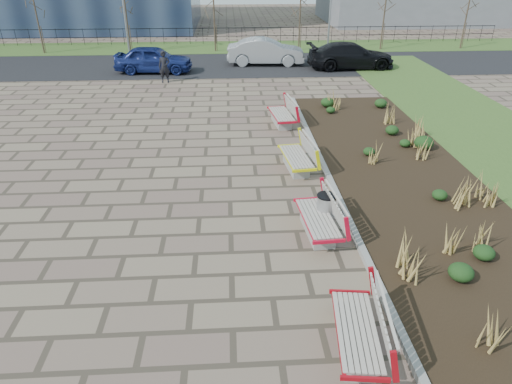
{
  "coord_description": "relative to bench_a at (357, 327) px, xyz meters",
  "views": [
    {
      "loc": [
        0.89,
        -7.22,
        6.29
      ],
      "look_at": [
        1.5,
        3.0,
        0.9
      ],
      "focal_mm": 32.0,
      "sensor_mm": 36.0,
      "label": 1
    }
  ],
  "objects": [
    {
      "name": "ground",
      "position": [
        -3.0,
        1.41,
        -0.5
      ],
      "size": [
        120.0,
        120.0,
        0.0
      ],
      "primitive_type": "plane",
      "color": "#71624E",
      "rests_on": "ground"
    },
    {
      "name": "planting_bed",
      "position": [
        3.25,
        6.41,
        -0.45
      ],
      "size": [
        4.5,
        18.0,
        0.1
      ],
      "primitive_type": "cube",
      "color": "black",
      "rests_on": "ground"
    },
    {
      "name": "planting_curb",
      "position": [
        0.92,
        6.41,
        -0.42
      ],
      "size": [
        0.16,
        18.0,
        0.15
      ],
      "primitive_type": "cube",
      "color": "gray",
      "rests_on": "ground"
    },
    {
      "name": "grass_verge_far",
      "position": [
        -3.0,
        29.41,
        -0.48
      ],
      "size": [
        80.0,
        5.0,
        0.04
      ],
      "primitive_type": "cube",
      "color": "#33511E",
      "rests_on": "ground"
    },
    {
      "name": "road",
      "position": [
        -3.0,
        23.41,
        -0.49
      ],
      "size": [
        80.0,
        7.0,
        0.02
      ],
      "primitive_type": "cube",
      "color": "black",
      "rests_on": "ground"
    },
    {
      "name": "bench_a",
      "position": [
        0.0,
        0.0,
        0.0
      ],
      "size": [
        1.15,
        2.19,
        1.0
      ],
      "primitive_type": null,
      "rotation": [
        0.0,
        0.0,
        -0.12
      ],
      "color": "#A30A14",
      "rests_on": "ground"
    },
    {
      "name": "bench_b",
      "position": [
        0.0,
        3.8,
        0.0
      ],
      "size": [
        1.07,
        2.17,
        1.0
      ],
      "primitive_type": null,
      "rotation": [
        0.0,
        0.0,
        0.08
      ],
      "color": "red",
      "rests_on": "ground"
    },
    {
      "name": "bench_c",
      "position": [
        0.0,
        7.66,
        0.0
      ],
      "size": [
        1.13,
        2.19,
        1.0
      ],
      "primitive_type": null,
      "rotation": [
        0.0,
        0.0,
        0.11
      ],
      "color": "#F2EC0C",
      "rests_on": "ground"
    },
    {
      "name": "bench_d",
      "position": [
        0.0,
        12.06,
        0.0
      ],
      "size": [
        1.14,
        2.19,
        1.0
      ],
      "primitive_type": null,
      "rotation": [
        0.0,
        0.0,
        0.12
      ],
      "color": "red",
      "rests_on": "ground"
    },
    {
      "name": "litter_bin",
      "position": [
        0.29,
        4.21,
        -0.08
      ],
      "size": [
        0.49,
        0.49,
        0.84
      ],
      "primitive_type": "cylinder",
      "color": "#B2B2B7",
      "rests_on": "ground"
    },
    {
      "name": "pedestrian",
      "position": [
        -5.56,
        19.27,
        0.34
      ],
      "size": [
        0.61,
        0.41,
        1.67
      ],
      "primitive_type": "imported",
      "rotation": [
        0.0,
        0.0,
        0.01
      ],
      "color": "black",
      "rests_on": "ground"
    },
    {
      "name": "car_blue",
      "position": [
        -6.46,
        21.61,
        0.28
      ],
      "size": [
        4.56,
        2.1,
        1.51
      ],
      "primitive_type": "imported",
      "rotation": [
        0.0,
        0.0,
        1.5
      ],
      "color": "navy",
      "rests_on": "road"
    },
    {
      "name": "car_silver",
      "position": [
        0.26,
        23.37,
        0.31
      ],
      "size": [
        4.9,
        1.99,
        1.58
      ],
      "primitive_type": "imported",
      "rotation": [
        0.0,
        0.0,
        1.5
      ],
      "color": "gray",
      "rests_on": "road"
    },
    {
      "name": "car_black",
      "position": [
        5.3,
        21.98,
        0.28
      ],
      "size": [
        5.3,
        2.34,
        1.51
      ],
      "primitive_type": "imported",
      "rotation": [
        0.0,
        0.0,
        1.61
      ],
      "color": "black",
      "rests_on": "road"
    },
    {
      "name": "tree_a",
      "position": [
        -15.0,
        27.91,
        1.54
      ],
      "size": [
        1.4,
        1.4,
        4.0
      ],
      "primitive_type": null,
      "color": "#4C3D2D",
      "rests_on": "grass_verge_far"
    },
    {
      "name": "tree_b",
      "position": [
        -9.0,
        27.91,
        1.54
      ],
      "size": [
        1.4,
        1.4,
        4.0
      ],
      "primitive_type": null,
      "color": "#4C3D2D",
      "rests_on": "grass_verge_far"
    },
    {
      "name": "tree_c",
      "position": [
        -3.0,
        27.91,
        1.54
      ],
      "size": [
        1.4,
        1.4,
        4.0
      ],
      "primitive_type": null,
      "color": "#4C3D2D",
      "rests_on": "grass_verge_far"
    },
    {
      "name": "tree_d",
      "position": [
        3.0,
        27.91,
        1.54
      ],
      "size": [
        1.4,
        1.4,
        4.0
      ],
      "primitive_type": null,
      "color": "#4C3D2D",
      "rests_on": "grass_verge_far"
    },
    {
      "name": "tree_e",
      "position": [
        9.0,
        27.91,
        1.54
      ],
      "size": [
        1.4,
        1.4,
        4.0
      ],
      "primitive_type": null,
      "color": "#4C3D2D",
      "rests_on": "grass_verge_far"
    },
    {
      "name": "tree_f",
      "position": [
        15.0,
        27.91,
        1.54
      ],
      "size": [
        1.4,
        1.4,
        4.0
      ],
      "primitive_type": null,
      "color": "#4C3D2D",
      "rests_on": "grass_verge_far"
    },
    {
      "name": "lamp_west",
      "position": [
        -9.0,
        27.41,
        2.54
      ],
      "size": [
        0.24,
        0.6,
        6.0
      ],
      "primitive_type": null,
      "color": "gray",
      "rests_on": "grass_verge_far"
    },
    {
      "name": "lamp_east",
      "position": [
        5.0,
        27.41,
        2.54
      ],
      "size": [
        0.24,
        0.6,
        6.0
      ],
      "primitive_type": null,
      "color": "gray",
      "rests_on": "grass_verge_far"
    },
    {
      "name": "railing_fence",
      "position": [
        -3.0,
        30.91,
        0.14
      ],
      "size": [
        44.0,
        0.1,
        1.2
      ],
      "primitive_type": null,
      "color": "black",
      "rests_on": "grass_verge_far"
    }
  ]
}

